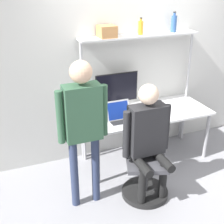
# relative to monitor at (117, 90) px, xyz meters

# --- Properties ---
(ground_plane) EXTENTS (12.00, 12.00, 0.00)m
(ground_plane) POSITION_rel_monitor_xyz_m (0.33, -0.64, -1.01)
(ground_plane) COLOR gray
(wall_back) EXTENTS (8.00, 0.06, 2.70)m
(wall_back) POSITION_rel_monitor_xyz_m (0.33, 0.18, 0.34)
(wall_back) COLOR silver
(wall_back) RESTS_ON ground_plane
(desk) EXTENTS (1.76, 0.77, 0.73)m
(desk) POSITION_rel_monitor_xyz_m (0.33, -0.24, -0.35)
(desk) COLOR white
(desk) RESTS_ON ground_plane
(shelf_unit) EXTENTS (1.67, 0.24, 1.73)m
(shelf_unit) POSITION_rel_monitor_xyz_m (0.33, 0.02, 0.44)
(shelf_unit) COLOR silver
(shelf_unit) RESTS_ON ground_plane
(monitor) EXTENTS (0.61, 0.21, 0.52)m
(monitor) POSITION_rel_monitor_xyz_m (0.00, 0.00, 0.00)
(monitor) COLOR black
(monitor) RESTS_ON desk
(laptop) EXTENTS (0.32, 0.26, 0.25)m
(laptop) POSITION_rel_monitor_xyz_m (-0.11, -0.36, -0.22)
(laptop) COLOR #BCBCC1
(laptop) RESTS_ON desk
(cell_phone) EXTENTS (0.07, 0.15, 0.01)m
(cell_phone) POSITION_rel_monitor_xyz_m (0.18, -0.40, -0.28)
(cell_phone) COLOR silver
(cell_phone) RESTS_ON desk
(office_chair) EXTENTS (0.59, 0.59, 0.95)m
(office_chair) POSITION_rel_monitor_xyz_m (-0.02, -0.95, -0.72)
(office_chair) COLOR black
(office_chair) RESTS_ON ground_plane
(person_seated) EXTENTS (0.58, 0.47, 1.41)m
(person_seated) POSITION_rel_monitor_xyz_m (-0.03, -0.99, -0.18)
(person_seated) COLOR black
(person_seated) RESTS_ON ground_plane
(person_standing) EXTENTS (0.55, 0.23, 1.71)m
(person_standing) POSITION_rel_monitor_xyz_m (-0.73, -0.84, 0.08)
(person_standing) COLOR #2D3856
(person_standing) RESTS_ON ground_plane
(bottle_blue) EXTENTS (0.08, 0.08, 0.27)m
(bottle_blue) POSITION_rel_monitor_xyz_m (0.83, 0.02, 0.83)
(bottle_blue) COLOR #335999
(bottle_blue) RESTS_ON shelf_unit
(bottle_amber) EXTENTS (0.06, 0.06, 0.22)m
(bottle_amber) POSITION_rel_monitor_xyz_m (0.33, 0.02, 0.81)
(bottle_amber) COLOR gold
(bottle_amber) RESTS_ON shelf_unit
(storage_box) EXTENTS (0.21, 0.22, 0.15)m
(storage_box) POSITION_rel_monitor_xyz_m (-0.13, 0.02, 0.79)
(storage_box) COLOR #B27A47
(storage_box) RESTS_ON shelf_unit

